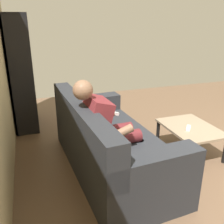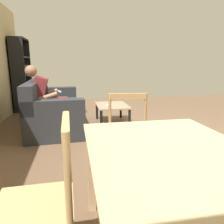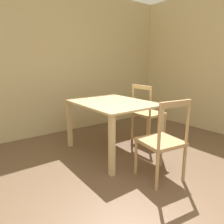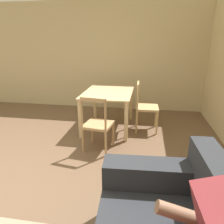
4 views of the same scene
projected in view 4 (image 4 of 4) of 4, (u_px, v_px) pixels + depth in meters
The scene contains 4 objects.
wall_side at pixel (80, 57), 5.33m from camera, with size 0.12×6.27×2.59m, color #C8B586.
dining_table at pixel (108, 97), 4.11m from camera, with size 1.20×0.92×0.75m.
dining_chair_near_wall at pixel (146, 107), 4.05m from camera, with size 0.43×0.43×0.95m.
dining_chair_facing_couch at pixel (98, 125), 3.30m from camera, with size 0.48×0.48×0.92m.
Camera 4 is at (1.82, 1.70, 1.71)m, focal length 33.66 mm.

